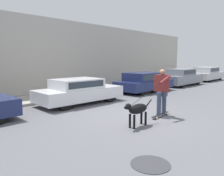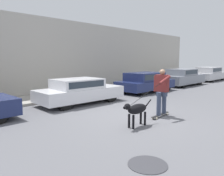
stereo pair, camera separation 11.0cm
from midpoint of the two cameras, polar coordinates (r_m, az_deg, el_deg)
name	(u,v)px [view 1 (the left image)]	position (r m, az deg, el deg)	size (l,w,h in m)	color
ground_plane	(137,117)	(7.86, 6.22, -7.58)	(36.00, 36.00, 0.00)	slate
back_wall	(38,56)	(13.09, -18.91, 7.82)	(32.00, 0.30, 4.41)	#ADA89E
sidewalk_curb	(52,97)	(12.11, -15.64, -2.20)	(30.00, 2.27, 0.11)	#A39E93
parked_car_1	(79,91)	(10.20, -8.87, -0.82)	(4.11, 1.84, 1.16)	black
parked_car_2	(144,82)	(13.89, 8.23, 1.52)	(4.10, 1.78, 1.22)	black
parked_car_3	(181,77)	(18.06, 17.31, 2.67)	(4.41, 1.84, 1.29)	black
parked_car_4	(207,74)	(23.01, 23.38, 3.39)	(4.48, 1.79, 1.30)	black
dog	(137,110)	(6.66, 6.18, -5.62)	(1.27, 0.32, 0.78)	black
skateboarder	(162,90)	(7.92, 12.47, -0.52)	(2.50, 0.64, 1.69)	beige
manhole_cover	(150,164)	(4.56, 9.28, -19.04)	(0.78, 0.78, 0.01)	#38383D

